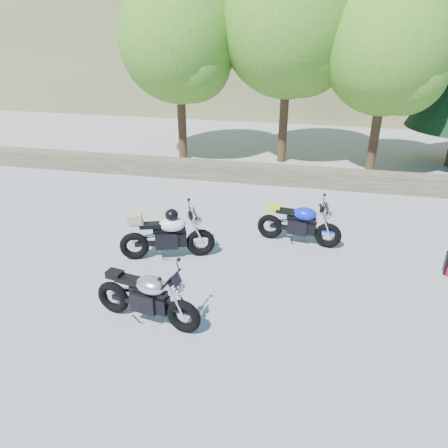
# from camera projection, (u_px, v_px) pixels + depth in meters

# --- Properties ---
(ground) EXTENTS (90.00, 90.00, 0.00)m
(ground) POSITION_uv_depth(u_px,v_px,m) (203.00, 282.00, 8.17)
(ground) COLOR gray
(ground) RESTS_ON ground
(stone_wall) EXTENTS (22.00, 0.55, 0.50)m
(stone_wall) POSITION_uv_depth(u_px,v_px,m) (248.00, 173.00, 12.89)
(stone_wall) COLOR #443E2D
(stone_wall) RESTS_ON ground
(tree_decid_left) EXTENTS (3.67, 3.67, 5.62)m
(tree_decid_left) POSITION_uv_depth(u_px,v_px,m) (181.00, 44.00, 13.27)
(tree_decid_left) COLOR #382314
(tree_decid_left) RESTS_ON ground
(tree_decid_mid) EXTENTS (4.08, 4.08, 6.24)m
(tree_decid_mid) POSITION_uv_depth(u_px,v_px,m) (292.00, 30.00, 12.84)
(tree_decid_mid) COLOR #382314
(tree_decid_mid) RESTS_ON ground
(tree_decid_right) EXTENTS (3.54, 3.54, 5.41)m
(tree_decid_right) POSITION_uv_depth(u_px,v_px,m) (392.00, 53.00, 12.04)
(tree_decid_right) COLOR #382314
(tree_decid_right) RESTS_ON ground
(silver_bike) EXTENTS (1.89, 0.64, 0.95)m
(silver_bike) POSITION_uv_depth(u_px,v_px,m) (147.00, 298.00, 6.94)
(silver_bike) COLOR black
(silver_bike) RESTS_ON ground
(white_bike) EXTENTS (1.88, 0.81, 1.07)m
(white_bike) POSITION_uv_depth(u_px,v_px,m) (167.00, 234.00, 8.77)
(white_bike) COLOR black
(white_bike) RESTS_ON ground
(blue_bike) EXTENTS (1.84, 0.58, 0.92)m
(blue_bike) POSITION_uv_depth(u_px,v_px,m) (300.00, 224.00, 9.36)
(blue_bike) COLOR black
(blue_bike) RESTS_ON ground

